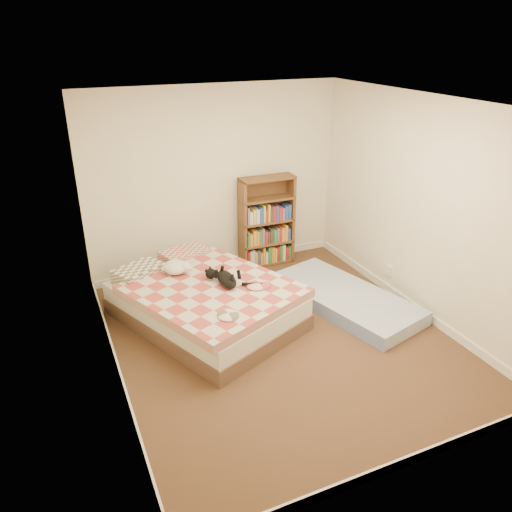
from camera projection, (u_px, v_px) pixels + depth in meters
name	position (u px, v px, depth m)	size (l,w,h in m)	color
room	(283.00, 237.00, 5.01)	(3.51, 4.01, 2.51)	#4D3221
bed	(204.00, 300.00, 5.76)	(2.13, 2.46, 0.55)	brown
bookshelf	(266.00, 231.00, 7.08)	(0.78, 0.28, 1.28)	brown
floor_mattress	(344.00, 298.00, 6.14)	(0.86, 1.90, 0.17)	#7A90CC
black_cat	(226.00, 278.00, 5.59)	(0.38, 0.68, 0.15)	black
white_dog	(176.00, 267.00, 5.83)	(0.32, 0.34, 0.15)	white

